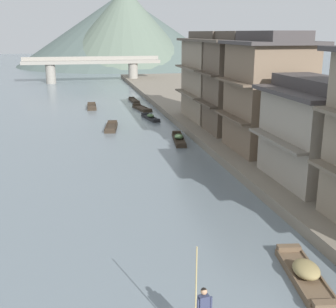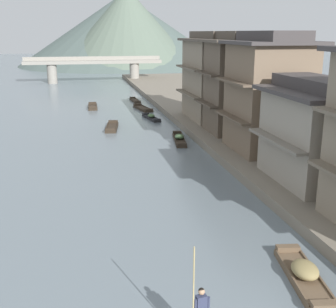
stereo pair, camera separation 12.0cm
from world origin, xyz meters
name	(u,v)px [view 1 (the left image)]	position (x,y,z in m)	size (l,w,h in m)	color
riverbank_right	(274,127)	(15.29, 30.00, 0.32)	(18.00, 110.00, 0.63)	slate
boatman_person	(203,306)	(-0.48, 2.08, 1.47)	(0.56, 0.29, 3.04)	black
boat_moored_nearest	(179,139)	(5.01, 27.52, 0.22)	(1.54, 4.90, 0.65)	#33281E
boat_moored_second	(111,127)	(-0.36, 33.88, 0.16)	(1.70, 4.24, 0.49)	#33281E
boat_moored_third	(134,101)	(4.35, 51.01, 0.13)	(1.07, 4.20, 0.39)	#33281E
boat_moored_far	(142,109)	(4.39, 44.24, 0.15)	(1.91, 4.67, 0.44)	#33281E
boat_midriver_drifting	(150,117)	(4.33, 37.99, 0.20)	(1.48, 4.21, 0.60)	#232326
boat_midriver_upstream	(92,107)	(-1.67, 46.59, 0.19)	(1.22, 3.65, 0.54)	#33281E
boat_upstream_distant	(306,275)	(4.46, 4.77, 0.28)	(1.77, 4.50, 0.79)	brown
house_waterfront_second	(316,132)	(9.93, 13.91, 3.64)	(5.50, 7.17, 6.14)	gray
house_waterfront_tall	(268,93)	(10.22, 21.21, 4.94)	(6.08, 6.63, 8.74)	#75604C
house_waterfront_narrow	(238,83)	(10.35, 27.53, 4.95)	(6.36, 5.41, 8.74)	brown
house_waterfront_far	(211,77)	(9.91, 34.05, 4.93)	(5.47, 8.37, 8.74)	gray
stone_bridge	(92,66)	(0.00, 76.34, 3.17)	(25.83, 2.40, 4.84)	gray
hill_far_west	(122,30)	(11.16, 122.66, 9.98)	(60.68, 60.68, 19.96)	#4C5B56
hill_far_centre	(126,28)	(10.92, 111.83, 10.40)	(37.99, 37.99, 20.80)	#5B6B5B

